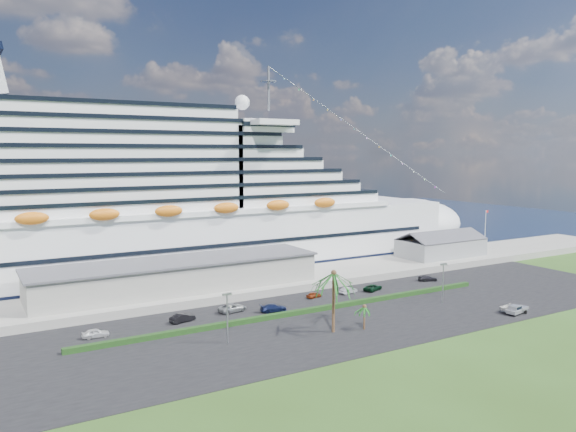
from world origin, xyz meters
TOP-DOWN VIEW (x-y plane):
  - ground at (0.00, 0.00)m, footprint 420.00×420.00m
  - asphalt_lot at (0.00, 11.00)m, footprint 140.00×38.00m
  - wharf at (0.00, 40.00)m, footprint 240.00×20.00m
  - water at (0.00, 130.00)m, footprint 420.00×160.00m
  - cruise_ship at (-21.53, 64.00)m, footprint 191.00×38.00m
  - terminal_building at (-25.00, 40.00)m, footprint 61.00×15.00m
  - port_shed at (52.00, 40.00)m, footprint 24.00×12.31m
  - flagpole at (70.04, 40.00)m, footprint 1.08×0.16m
  - hedge at (-8.00, 16.00)m, footprint 88.00×1.10m
  - lamp_post_left at (-28.00, 8.00)m, footprint 1.60×0.35m
  - lamp_post_right at (20.00, 8.00)m, footprint 1.60×0.35m
  - palm_tall at (-10.00, 4.00)m, footprint 8.82×8.82m
  - palm_short at (-4.50, 2.50)m, footprint 3.53×3.53m
  - parked_car_0 at (-45.85, 21.61)m, footprint 4.51×2.05m
  - parked_car_1 at (-30.39, 22.57)m, footprint 4.96×2.60m
  - parked_car_2 at (-19.76, 23.93)m, footprint 6.05×3.50m
  - parked_car_3 at (-12.85, 20.08)m, footprint 5.50×3.02m
  - parked_car_4 at (-0.40, 24.86)m, footprint 3.84×2.13m
  - parked_car_5 at (8.07, 24.11)m, footprint 4.45×2.12m
  - parked_car_6 at (14.40, 23.50)m, footprint 5.59×3.94m
  - parked_car_7 at (31.76, 24.26)m, footprint 4.98×3.56m
  - pickup_truck at (26.41, -4.84)m, footprint 5.18×2.58m
  - boat_trailer at (26.56, -3.69)m, footprint 5.80×4.28m

SIDE VIEW (x-z plane):
  - ground at x=0.00m, z-range 0.00..0.00m
  - water at x=0.00m, z-range 0.00..0.02m
  - asphalt_lot at x=0.00m, z-range 0.00..0.12m
  - hedge at x=-8.00m, z-range 0.12..1.02m
  - parked_car_4 at x=-0.40m, z-range 0.12..1.36m
  - parked_car_7 at x=31.76m, z-range 0.12..1.46m
  - parked_car_5 at x=8.07m, z-range 0.12..1.53m
  - parked_car_6 at x=14.40m, z-range 0.12..1.53m
  - parked_car_0 at x=-45.85m, z-range 0.12..1.62m
  - parked_car_3 at x=-12.85m, z-range 0.12..1.63m
  - parked_car_1 at x=-30.39m, z-range 0.12..1.68m
  - wharf at x=0.00m, z-range 0.00..1.80m
  - parked_car_2 at x=-19.76m, z-range 0.12..1.70m
  - pickup_truck at x=26.41m, z-range 0.21..1.95m
  - boat_trailer at x=26.56m, z-range 0.38..1.99m
  - palm_short at x=-4.50m, z-range 1.38..5.95m
  - port_shed at x=52.00m, z-range 0.71..8.08m
  - terminal_building at x=-25.00m, z-range 1.86..8.16m
  - lamp_post_left at x=-28.00m, z-range 1.21..9.48m
  - lamp_post_right at x=20.00m, z-range 1.21..9.48m
  - flagpole at x=70.04m, z-range 2.27..14.27m
  - palm_tall at x=-10.00m, z-range 3.64..14.77m
  - cruise_ship at x=-21.53m, z-range -10.31..43.69m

